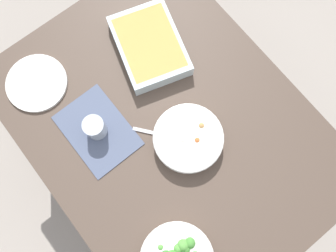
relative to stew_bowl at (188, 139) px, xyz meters
The scene contains 8 objects.
ground_plane 0.78m from the stew_bowl, 14.03° to the left, with size 6.00×6.00×0.00m, color #9E9389.
dining_table 0.15m from the stew_bowl, 14.03° to the left, with size 1.20×0.90×0.74m.
placemat 0.32m from the stew_bowl, 45.11° to the left, with size 0.28×0.20×0.00m, color #4C5670.
stew_bowl is the anchor object (origin of this frame).
baking_dish 0.37m from the stew_bowl, 16.91° to the right, with size 0.35×0.30×0.06m.
drink_cup 0.32m from the stew_bowl, 45.11° to the left, with size 0.07×0.07×0.08m.
side_plate 0.58m from the stew_bowl, 30.40° to the left, with size 0.22×0.22×0.01m, color silver.
spoon_by_stew 0.09m from the stew_bowl, 39.01° to the left, with size 0.15×0.12×0.01m.
Camera 1 is at (-0.22, 0.18, 1.92)m, focal length 37.20 mm.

